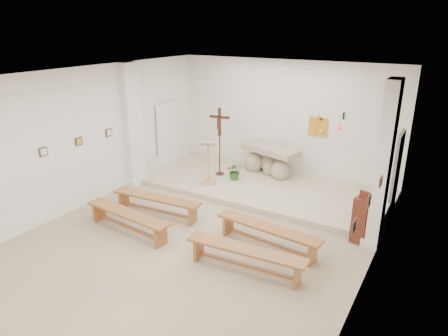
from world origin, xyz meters
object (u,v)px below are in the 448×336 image
Objects in this scene: donation_pedestal at (361,220)px; bench_left_front at (156,201)px; crucifix_stand at (220,137)px; bench_right_front at (268,232)px; bench_right_second at (245,254)px; lectern at (208,162)px; bench_left_second at (128,217)px; altar at (269,162)px.

donation_pedestal is 0.50× the size of bench_left_front.
crucifix_stand is 0.86× the size of bench_right_front.
donation_pedestal is at bearing 49.62° from bench_right_second.
bench_left_front is (-0.13, -2.14, -0.40)m from lectern.
bench_left_front is 1.00m from bench_left_second.
lectern is 3.17m from bench_left_second.
bench_right_front is at bearing 85.46° from bench_right_second.
bench_left_second is at bearing -156.11° from bench_right_front.
crucifix_stand is 0.86× the size of bench_right_second.
lectern is at bearing -91.82° from crucifix_stand.
altar is at bearing 79.60° from bench_left_second.
bench_right_second is (-0.00, -1.00, 0.00)m from bench_right_front.
altar is 0.95× the size of crucifix_stand.
bench_left_front is at bearing -93.59° from altar.
lectern is 0.94m from crucifix_stand.
bench_right_second is at bearing -112.42° from donation_pedestal.
crucifix_stand is (-1.26, -0.84, 0.82)m from altar.
crucifix_stand reaches higher than bench_right_front.
crucifix_stand is 0.86× the size of bench_left_second.
bench_right_front is at bearing -50.11° from altar.
bench_right_front and bench_right_second have the same top height.
crucifix_stand reaches higher than altar.
bench_right_second is (1.68, -4.73, -0.14)m from altar.
donation_pedestal is at bearing -29.56° from lectern.
lectern is 2.18m from bench_left_front.
lectern is 4.57m from donation_pedestal.
bench_left_second is at bearing 175.46° from bench_right_second.
bench_left_front is at bearing -174.61° from bench_right_front.
bench_left_front is at bearing -98.83° from crucifix_stand.
altar is 0.81× the size of bench_right_second.
donation_pedestal is 5.11m from bench_left_second.
crucifix_stand reaches higher than bench_left_front.
lectern is 0.62× the size of crucifix_stand.
donation_pedestal is (3.29, -2.51, 0.02)m from altar.
altar is at bearing 156.12° from donation_pedestal.
donation_pedestal is at bearing 10.22° from bench_left_front.
altar reaches higher than bench_left_second.
crucifix_stand is at bearing 122.48° from bench_right_second.
donation_pedestal is (4.47, -0.92, -0.25)m from lectern.
bench_right_front is (2.98, 0.00, 0.00)m from bench_left_front.
crucifix_stand is at bearing 84.34° from bench_left_front.
bench_left_front and bench_right_second have the same top height.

